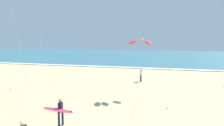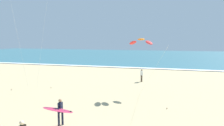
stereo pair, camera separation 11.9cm
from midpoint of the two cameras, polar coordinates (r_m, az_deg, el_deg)
ocean_water at (r=68.30m, az=11.76°, el=1.97°), size 160.00×60.00×0.08m
shoreline_foam at (r=38.88m, az=8.68°, el=-1.35°), size 160.00×1.40×0.01m
surfer_trailing at (r=13.62m, az=-14.00°, el=-12.38°), size 2.01×0.99×1.71m
kite_arc_amber_high at (r=20.39m, az=8.13°, el=5.81°), size 3.92×5.05×5.49m
bystander_white_top at (r=26.80m, az=8.22°, el=-3.36°), size 0.34×0.41×1.59m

